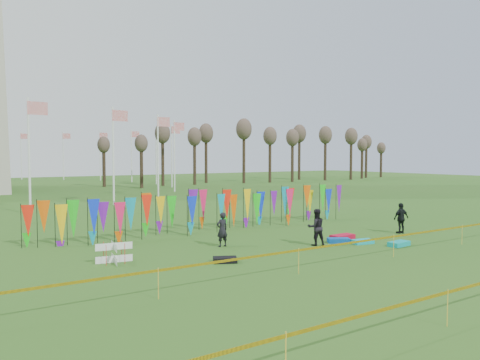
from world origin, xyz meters
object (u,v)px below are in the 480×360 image
person_right (401,218)px  kite_bag_black (225,260)px  box_kite (114,253)px  person_left (222,230)px  kite_bag_red (342,237)px  kite_bag_teal (399,244)px  kite_bag_blue (339,240)px  person_mid (316,227)px  kite_bag_turquoise (363,242)px

person_right → kite_bag_black: 11.16m
person_right → kite_bag_black: (-11.12, -0.66, -0.69)m
box_kite → person_left: bearing=5.4°
kite_bag_red → kite_bag_teal: 2.75m
box_kite → kite_bag_blue: box_kite is taller
kite_bag_red → kite_bag_black: (-7.33, -1.10, -0.01)m
kite_bag_teal → person_right: bearing=36.6°
box_kite → person_right: 14.75m
person_mid → kite_bag_blue: 1.52m
person_mid → kite_bag_red: (2.14, 0.47, -0.72)m
person_left → kite_bag_teal: 7.95m
person_mid → person_right: 5.93m
kite_bag_teal → person_left: bearing=147.9°
box_kite → kite_bag_red: bearing=-6.0°
person_left → kite_bag_black: bearing=56.8°
person_right → kite_bag_turquoise: 4.01m
person_right → kite_bag_black: person_right is taller
box_kite → kite_bag_turquoise: size_ratio=0.80×
person_right → kite_bag_teal: bearing=44.6°
person_right → kite_bag_turquoise: (-3.85, -0.89, -0.70)m
person_mid → kite_bag_teal: (3.02, -2.13, -0.73)m
kite_bag_teal → kite_bag_blue: bearing=129.3°
person_right → kite_bag_turquoise: person_right is taller
box_kite → person_right: bearing=-6.1°
kite_bag_turquoise → kite_bag_blue: 1.08m
person_mid → kite_bag_black: 5.28m
person_left → kite_bag_turquoise: bearing=148.8°
person_mid → kite_bag_blue: (1.34, -0.07, -0.72)m
box_kite → kite_bag_black: 4.19m
box_kite → kite_bag_red: (10.87, -1.14, -0.27)m
box_kite → kite_bag_blue: size_ratio=0.77×
person_left → kite_bag_blue: bearing=152.6°
person_right → kite_bag_red: bearing=1.4°
person_mid → kite_bag_teal: person_mid is taller
box_kite → kite_bag_red: size_ratio=0.63×
person_mid → kite_bag_black: size_ratio=1.87×
kite_bag_turquoise → kite_bag_blue: size_ratio=0.97×
kite_bag_black → kite_bag_teal: size_ratio=0.82×
person_left → person_right: size_ratio=0.96×
kite_bag_blue → kite_bag_red: bearing=34.0°
box_kite → person_mid: person_mid is taller
kite_bag_blue → box_kite: bearing=170.5°
person_left → kite_bag_red: person_left is taller
person_left → person_mid: size_ratio=0.92×
person_mid → kite_bag_teal: size_ratio=1.53×
kite_bag_black → kite_bag_teal: (8.21, -1.50, 0.00)m
kite_bag_red → box_kite: bearing=174.0°
person_right → kite_bag_turquoise: bearing=21.0°
box_kite → kite_bag_black: box_kite is taller
kite_bag_turquoise → box_kite: bearing=167.2°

